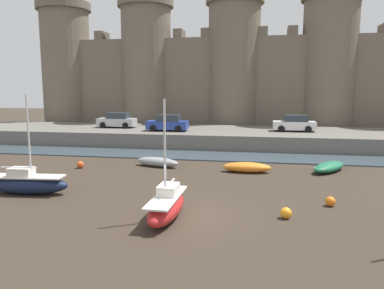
% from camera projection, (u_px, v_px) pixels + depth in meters
% --- Properties ---
extents(ground_plane, '(160.00, 160.00, 0.00)m').
position_uv_depth(ground_plane, '(183.00, 216.00, 17.05)').
color(ground_plane, '#382D23').
extents(water_channel, '(80.00, 4.50, 0.10)m').
position_uv_depth(water_channel, '(219.00, 156.00, 31.64)').
color(water_channel, '#3D4C56').
rests_on(water_channel, ground).
extents(quay_road, '(57.09, 10.00, 1.46)m').
position_uv_depth(quay_road, '(226.00, 137.00, 38.59)').
color(quay_road, '#666059').
rests_on(quay_road, ground).
extents(castle, '(52.16, 7.07, 19.80)m').
position_uv_depth(castle, '(234.00, 72.00, 46.59)').
color(castle, '#706354').
rests_on(castle, ground).
extents(rowboat_foreground_centre, '(3.32, 1.24, 0.70)m').
position_uv_depth(rowboat_foreground_centre, '(247.00, 167.00, 25.70)').
color(rowboat_foreground_centre, orange).
rests_on(rowboat_foreground_centre, ground).
extents(sailboat_near_channel_right, '(1.30, 4.28, 5.31)m').
position_uv_depth(sailboat_near_channel_right, '(167.00, 205.00, 16.55)').
color(sailboat_near_channel_right, red).
rests_on(sailboat_near_channel_right, ground).
extents(sailboat_foreground_right, '(4.59, 1.68, 5.42)m').
position_uv_depth(sailboat_foreground_right, '(27.00, 183.00, 20.41)').
color(sailboat_foreground_right, '#141E3D').
rests_on(sailboat_foreground_right, ground).
extents(rowboat_near_channel_left, '(3.57, 1.88, 0.69)m').
position_uv_depth(rowboat_near_channel_left, '(157.00, 162.00, 27.57)').
color(rowboat_near_channel_left, gray).
rests_on(rowboat_near_channel_left, ground).
extents(rowboat_midflat_centre, '(3.14, 3.69, 0.67)m').
position_uv_depth(rowboat_midflat_centre, '(329.00, 167.00, 25.90)').
color(rowboat_midflat_centre, '#1E6B47').
rests_on(rowboat_midflat_centre, ground).
extents(mooring_buoy_mid_mud, '(0.51, 0.51, 0.51)m').
position_uv_depth(mooring_buoy_mid_mud, '(80.00, 165.00, 27.02)').
color(mooring_buoy_mid_mud, '#E04C1E').
rests_on(mooring_buoy_mid_mud, ground).
extents(mooring_buoy_near_shore, '(0.51, 0.51, 0.51)m').
position_uv_depth(mooring_buoy_near_shore, '(286.00, 213.00, 16.62)').
color(mooring_buoy_near_shore, orange).
rests_on(mooring_buoy_near_shore, ground).
extents(mooring_buoy_near_channel, '(0.49, 0.49, 0.49)m').
position_uv_depth(mooring_buoy_near_channel, '(330.00, 201.00, 18.35)').
color(mooring_buoy_near_channel, orange).
rests_on(mooring_buoy_near_channel, ground).
extents(car_quay_centre_east, '(4.11, 1.91, 1.62)m').
position_uv_depth(car_quay_centre_east, '(295.00, 124.00, 37.12)').
color(car_quay_centre_east, silver).
rests_on(car_quay_centre_east, quay_road).
extents(car_quay_east, '(4.11, 1.91, 1.62)m').
position_uv_depth(car_quay_east, '(168.00, 123.00, 37.51)').
color(car_quay_east, '#263F99').
rests_on(car_quay_east, quay_road).
extents(car_quay_west, '(4.11, 1.91, 1.62)m').
position_uv_depth(car_quay_west, '(117.00, 120.00, 40.69)').
color(car_quay_west, '#B2B5B7').
rests_on(car_quay_west, quay_road).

